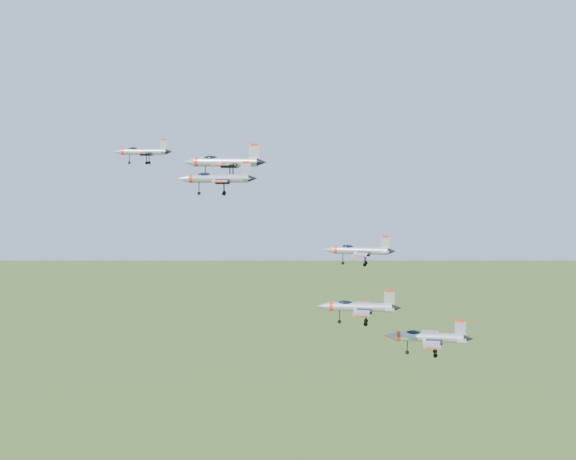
{
  "coord_description": "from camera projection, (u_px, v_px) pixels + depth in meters",
  "views": [
    {
      "loc": [
        15.37,
        -124.58,
        145.9
      ],
      "look_at": [
        5.68,
        -2.02,
        132.55
      ],
      "focal_mm": 50.0,
      "sensor_mm": 36.0,
      "label": 1
    }
  ],
  "objects": [
    {
      "name": "jet_trail",
      "position": [
        427.0,
        337.0,
        122.97
      ],
      "size": [
        13.73,
        11.36,
        3.67
      ],
      "rotation": [
        0.0,
        0.0,
        -0.07
      ],
      "color": "#969BA2"
    },
    {
      "name": "jet_lead",
      "position": [
        142.0,
        152.0,
        141.4
      ],
      "size": [
        10.7,
        8.79,
        2.87
      ],
      "rotation": [
        0.0,
        0.0,
        0.02
      ],
      "color": "#969BA2"
    },
    {
      "name": "jet_left_high",
      "position": [
        223.0,
        162.0,
        121.53
      ],
      "size": [
        13.13,
        10.84,
        3.51
      ],
      "rotation": [
        0.0,
        0.0,
        -0.05
      ],
      "color": "#969BA2"
    },
    {
      "name": "jet_right_low",
      "position": [
        358.0,
        307.0,
        117.38
      ],
      "size": [
        12.45,
        10.26,
        3.33
      ],
      "rotation": [
        0.0,
        0.0,
        -0.04
      ],
      "color": "#969BA2"
    },
    {
      "name": "jet_right_high",
      "position": [
        216.0,
        178.0,
        107.88
      ],
      "size": [
        10.85,
        9.06,
        2.9
      ],
      "rotation": [
        0.0,
        0.0,
        0.14
      ],
      "color": "#969BA2"
    },
    {
      "name": "jet_left_low",
      "position": [
        359.0,
        250.0,
        131.01
      ],
      "size": [
        11.94,
        9.93,
        3.19
      ],
      "rotation": [
        0.0,
        0.0,
        -0.11
      ],
      "color": "#969BA2"
    }
  ]
}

